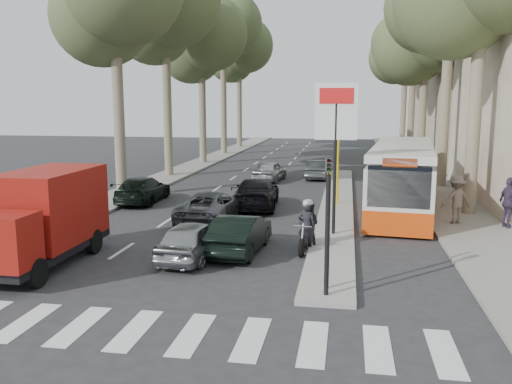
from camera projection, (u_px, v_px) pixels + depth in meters
ground at (215, 275)px, 15.59m from camera, size 120.00×120.00×0.00m
sidewalk_right at (417, 171)px, 38.48m from camera, size 3.20×70.00×0.12m
median_left at (202, 163)px, 44.14m from camera, size 2.40×64.00×0.12m
traffic_island at (337, 205)px, 25.74m from camera, size 1.50×26.00×0.16m
building_far at (495, 65)px, 44.79m from camera, size 11.00×20.00×16.00m
billboard at (336, 137)px, 19.31m from camera, size 1.50×12.10×5.60m
traffic_light_island at (328, 203)px, 13.19m from camera, size 0.16×0.41×3.60m
tree_l_b at (167, 5)px, 34.66m from camera, size 7.40×7.20×14.88m
tree_l_c at (203, 36)px, 42.57m from camera, size 7.40×7.20×13.71m
tree_l_d at (225, 27)px, 50.09m from camera, size 7.40×7.20×15.66m
tree_l_e at (240, 47)px, 58.05m from camera, size 7.40×7.20×14.49m
tree_r_c at (428, 33)px, 37.91m from camera, size 7.40×7.20×13.32m
tree_r_d at (417, 28)px, 45.45m from camera, size 7.40×7.20×14.88m
tree_r_e at (407, 46)px, 53.33m from camera, size 7.40×7.20×14.10m
silver_hatchback at (192, 240)px, 17.14m from camera, size 1.70×3.73×1.24m
dark_hatchback at (240, 234)px, 17.87m from camera, size 1.59×3.95×1.28m
queue_car_a at (211, 206)px, 22.57m from camera, size 2.18×4.61×1.27m
queue_car_b at (256, 193)px, 25.38m from camera, size 2.31×4.98×1.41m
queue_car_c at (270, 171)px, 34.18m from camera, size 1.99×3.98×1.30m
queue_car_d at (318, 169)px, 35.24m from camera, size 1.44×3.75×1.22m
queue_car_e at (143, 190)px, 26.85m from camera, size 1.98×4.50×1.29m
red_truck at (43, 216)px, 16.38m from camera, size 2.10×5.39×2.86m
city_bus at (402, 175)px, 24.87m from camera, size 3.85×11.81×3.05m
motorcycle at (308, 226)px, 18.19m from camera, size 0.82×2.06×1.76m
pedestrian_near at (509, 203)px, 20.86m from camera, size 0.87×1.27×1.97m
pedestrian_far at (456, 199)px, 21.63m from camera, size 1.36×0.93×1.93m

